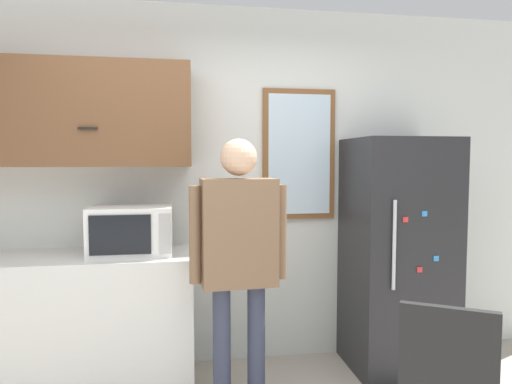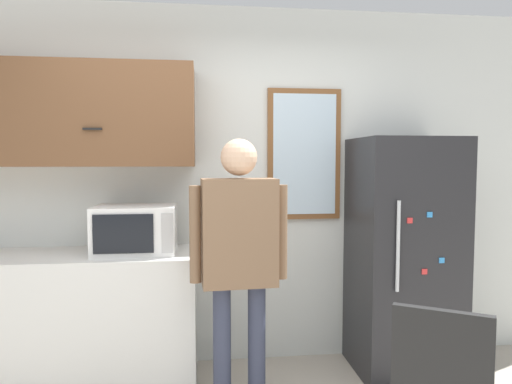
% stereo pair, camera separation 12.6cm
% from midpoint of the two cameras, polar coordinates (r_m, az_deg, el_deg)
% --- Properties ---
extents(back_wall, '(6.00, 0.06, 2.70)m').
position_cam_midpoint_polar(back_wall, '(3.50, -3.56, 0.64)').
color(back_wall, silver).
rests_on(back_wall, ground_plane).
extents(counter, '(2.02, 0.59, 0.92)m').
position_cam_midpoint_polar(counter, '(3.49, -23.78, -14.61)').
color(counter, silver).
rests_on(counter, ground_plane).
extents(upper_cabinets, '(2.02, 0.39, 0.70)m').
position_cam_midpoint_polar(upper_cabinets, '(3.43, -23.90, 8.81)').
color(upper_cabinets, brown).
extents(microwave, '(0.54, 0.39, 0.32)m').
position_cam_midpoint_polar(microwave, '(3.22, -13.75, -4.55)').
color(microwave, white).
rests_on(microwave, counter).
extents(person, '(0.60, 0.25, 1.68)m').
position_cam_midpoint_polar(person, '(2.80, -0.81, -6.80)').
color(person, '#33384C').
rests_on(person, ground_plane).
extents(refrigerator, '(0.70, 0.66, 1.71)m').
position_cam_midpoint_polar(refrigerator, '(3.55, 18.93, -7.55)').
color(refrigerator, '#232326').
rests_on(refrigerator, ground_plane).
extents(window, '(0.57, 0.05, 1.00)m').
position_cam_midpoint_polar(window, '(3.55, 7.04, 4.69)').
color(window, brown).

